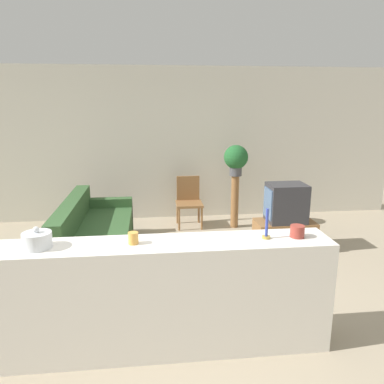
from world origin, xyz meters
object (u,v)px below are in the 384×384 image
couch (95,238)px  potted_plant (236,158)px  television (286,203)px  wooden_chair (189,199)px  decorative_bowl (37,240)px

couch → potted_plant: size_ratio=4.00×
couch → potted_plant: potted_plant is taller
television → potted_plant: (-0.48, 1.08, 0.48)m
television → wooden_chair: size_ratio=0.64×
potted_plant → wooden_chair: bearing=166.0°
television → potted_plant: 1.28m
couch → wooden_chair: (1.42, 1.25, 0.17)m
television → potted_plant: bearing=114.0°
wooden_chair → decorative_bowl: (-1.54, -3.30, 0.58)m
couch → decorative_bowl: 2.19m
couch → television: (2.67, -0.02, 0.42)m
couch → decorative_bowl: size_ratio=8.94×
couch → potted_plant: (2.18, 1.06, 0.90)m
television → wooden_chair: television is taller
potted_plant → television: bearing=-66.0°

